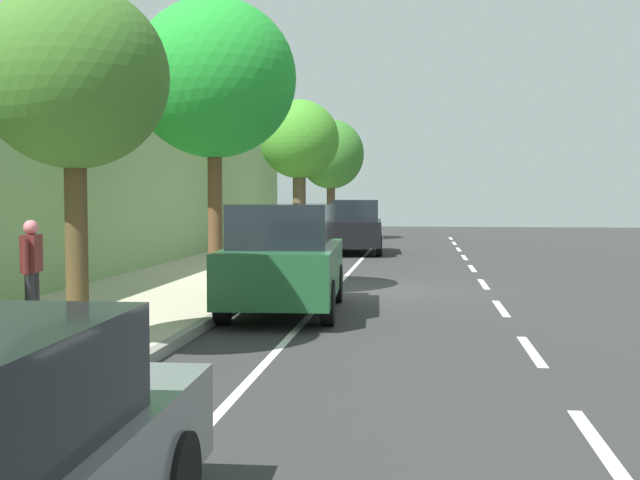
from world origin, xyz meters
The scene contains 15 objects.
ground centered at (0.00, 0.00, 0.00)m, with size 75.99×75.99×0.00m, color #2D2D2D.
sidewalk centered at (4.22, 0.00, 0.08)m, with size 4.00×47.50×0.15m, color #B3AA91.
curb_edge centered at (2.14, 0.00, 0.08)m, with size 0.16×47.50×0.15m, color gray.
lane_stripe_centre centered at (-2.81, 0.45, 0.00)m, with size 0.14×48.40×0.01m.
lane_stripe_bike_edge centered at (0.67, 0.00, 0.00)m, with size 0.12×47.50×0.01m, color white.
building_facade centered at (6.47, 0.00, 2.26)m, with size 0.50×47.50×4.52m, color #80A165.
parked_suv_black_nearest centered at (1.11, -11.65, 1.03)m, with size 2.17×4.80×1.99m.
parked_suv_green_second centered at (1.17, 3.54, 1.03)m, with size 2.16×4.80×1.99m.
bicycle_at_curb centered at (1.68, -2.23, 0.37)m, with size 1.67×0.65×0.75m.
cyclist_with_backpack centered at (1.90, -2.69, 1.10)m, with size 0.51×0.56×1.79m.
street_tree_near_cyclist centered at (3.03, -20.69, 4.12)m, with size 3.19×3.19×5.68m.
street_tree_mid_block centered at (3.03, -10.44, 4.09)m, with size 2.85×2.85×5.41m.
street_tree_far_end centered at (3.03, 1.44, 4.58)m, with size 3.45×3.45×6.12m.
street_tree_corner centered at (3.03, 8.32, 3.59)m, with size 2.37×2.37×4.63m.
pedestrian_on_phone centered at (4.66, 6.32, 1.06)m, with size 0.28×0.62×1.61m.
Camera 1 is at (-1.27, 17.93, 2.14)m, focal length 44.91 mm.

